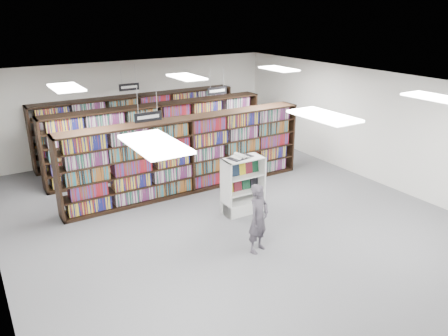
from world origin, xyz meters
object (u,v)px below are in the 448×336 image
endcap_display (242,193)px  bookshelf_row_near (189,155)px  open_book (240,156)px  shopper (259,218)px

endcap_display → bookshelf_row_near: bearing=106.1°
bookshelf_row_near → endcap_display: bookshelf_row_near is taller
open_book → endcap_display: bearing=-32.9°
bookshelf_row_near → shopper: bearing=-94.0°
endcap_display → open_book: 0.98m
bookshelf_row_near → shopper: bookshelf_row_near is taller
bookshelf_row_near → open_book: 1.95m
bookshelf_row_near → endcap_display: size_ratio=4.88×
open_book → shopper: 2.04m
open_book → shopper: bearing=-124.2°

